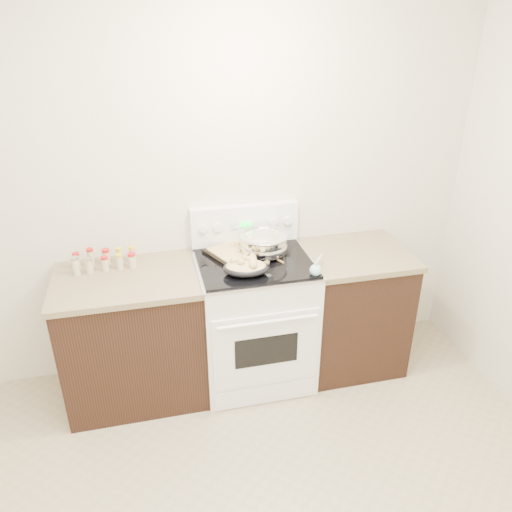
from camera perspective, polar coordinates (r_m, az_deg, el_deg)
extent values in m
cube|color=beige|center=(3.42, -7.36, 7.60)|extent=(4.00, 0.05, 2.70)
cube|color=black|center=(3.51, -13.71, -9.20)|extent=(0.90, 0.64, 0.88)
cube|color=brown|center=(3.27, -14.56, -2.62)|extent=(0.93, 0.67, 0.04)
cube|color=black|center=(3.78, 10.68, -6.08)|extent=(0.70, 0.64, 0.88)
cube|color=brown|center=(3.56, 11.29, 0.19)|extent=(0.73, 0.67, 0.04)
cube|color=white|center=(3.55, -0.19, -7.47)|extent=(0.76, 0.66, 0.92)
cube|color=white|center=(3.29, 1.18, -10.72)|extent=(0.70, 0.01, 0.55)
cube|color=black|center=(3.28, 1.21, -10.79)|extent=(0.42, 0.01, 0.22)
cylinder|color=white|center=(3.12, 1.40, -7.55)|extent=(0.65, 0.02, 0.02)
cube|color=white|center=(3.53, 1.11, -15.56)|extent=(0.70, 0.01, 0.14)
cube|color=silver|center=(3.31, -0.20, -0.77)|extent=(0.78, 0.68, 0.01)
cube|color=black|center=(3.31, -0.20, -0.59)|extent=(0.74, 0.64, 0.01)
cube|color=white|center=(3.51, -1.31, 3.67)|extent=(0.76, 0.07, 0.28)
cylinder|color=white|center=(3.42, -6.07, 3.12)|extent=(0.06, 0.02, 0.06)
cylinder|color=white|center=(3.43, -4.42, 3.28)|extent=(0.06, 0.02, 0.06)
cylinder|color=white|center=(3.51, 2.06, 3.88)|extent=(0.06, 0.02, 0.06)
cylinder|color=white|center=(3.53, 3.62, 4.02)|extent=(0.06, 0.02, 0.06)
cube|color=#19E533|center=(3.47, -1.16, 3.62)|extent=(0.09, 0.00, 0.04)
cube|color=silver|center=(3.45, -2.46, 3.49)|extent=(0.05, 0.00, 0.05)
cube|color=silver|center=(3.48, 0.13, 3.73)|extent=(0.05, 0.00, 0.05)
ellipsoid|color=silver|center=(3.36, 0.92, 1.14)|extent=(0.36, 0.36, 0.19)
cylinder|color=silver|center=(3.38, 0.91, 0.26)|extent=(0.17, 0.17, 0.01)
torus|color=silver|center=(3.32, 0.93, 2.33)|extent=(0.33, 0.33, 0.02)
cylinder|color=silver|center=(3.35, 0.92, 1.46)|extent=(0.30, 0.30, 0.11)
cylinder|color=brown|center=(3.33, 0.93, 2.14)|extent=(0.29, 0.29, 0.00)
cube|color=beige|center=(3.34, -1.03, 2.32)|extent=(0.04, 0.04, 0.02)
cube|color=beige|center=(3.35, 2.06, 2.39)|extent=(0.04, 0.04, 0.03)
cube|color=beige|center=(3.41, 0.24, 2.85)|extent=(0.04, 0.04, 0.02)
cube|color=beige|center=(3.33, 0.03, 2.24)|extent=(0.04, 0.04, 0.03)
cube|color=beige|center=(3.36, -0.69, 2.48)|extent=(0.03, 0.03, 0.02)
cube|color=beige|center=(3.30, -0.71, 2.03)|extent=(0.03, 0.03, 0.02)
cube|color=beige|center=(3.42, 1.93, 2.90)|extent=(0.03, 0.03, 0.02)
cube|color=beige|center=(3.39, 2.37, 2.72)|extent=(0.03, 0.03, 0.02)
cube|color=beige|center=(3.34, 1.21, 2.35)|extent=(0.03, 0.03, 0.03)
cube|color=beige|center=(3.39, -0.51, 2.73)|extent=(0.03, 0.03, 0.02)
cube|color=beige|center=(3.29, -0.55, 1.96)|extent=(0.03, 0.03, 0.02)
cube|color=beige|center=(3.32, 0.96, 2.18)|extent=(0.04, 0.04, 0.02)
cube|color=beige|center=(3.23, -0.16, 1.50)|extent=(0.04, 0.04, 0.03)
ellipsoid|color=black|center=(3.12, -1.17, -1.41)|extent=(0.32, 0.25, 0.08)
ellipsoid|color=tan|center=(3.12, -1.17, -1.21)|extent=(0.29, 0.23, 0.06)
sphere|color=tan|center=(3.06, -0.34, -1.09)|extent=(0.05, 0.05, 0.05)
sphere|color=tan|center=(3.09, -0.35, -0.81)|extent=(0.06, 0.06, 0.06)
sphere|color=tan|center=(3.09, -1.71, -0.72)|extent=(0.05, 0.05, 0.05)
sphere|color=tan|center=(3.13, -0.83, -0.32)|extent=(0.04, 0.04, 0.04)
sphere|color=tan|center=(3.17, -0.40, -0.12)|extent=(0.05, 0.05, 0.05)
sphere|color=tan|center=(3.15, -1.31, -0.19)|extent=(0.04, 0.04, 0.04)
sphere|color=tan|center=(3.12, -2.57, -0.50)|extent=(0.05, 0.05, 0.05)
sphere|color=tan|center=(3.13, -0.35, -0.43)|extent=(0.05, 0.05, 0.05)
cube|color=black|center=(3.42, -1.69, 0.66)|extent=(0.53, 0.46, 0.02)
cube|color=tan|center=(3.42, -1.70, 0.84)|extent=(0.47, 0.41, 0.02)
sphere|color=tan|center=(3.39, 0.57, 0.88)|extent=(0.03, 0.03, 0.03)
sphere|color=tan|center=(3.44, -1.63, 1.23)|extent=(0.04, 0.04, 0.04)
sphere|color=tan|center=(3.38, -0.73, 0.76)|extent=(0.03, 0.03, 0.03)
sphere|color=tan|center=(3.45, 0.40, 1.35)|extent=(0.03, 0.03, 0.03)
sphere|color=tan|center=(3.37, -1.52, 0.65)|extent=(0.03, 0.03, 0.03)
sphere|color=tan|center=(3.51, -0.55, 1.86)|extent=(0.03, 0.03, 0.03)
sphere|color=tan|center=(3.46, -2.22, 1.38)|extent=(0.04, 0.04, 0.04)
sphere|color=tan|center=(3.52, -0.28, 1.88)|extent=(0.04, 0.04, 0.04)
sphere|color=tan|center=(3.36, -2.02, 0.58)|extent=(0.03, 0.03, 0.03)
sphere|color=tan|center=(3.44, -2.68, 1.24)|extent=(0.04, 0.04, 0.04)
cylinder|color=tan|center=(3.35, 1.58, 0.04)|extent=(0.13, 0.25, 0.01)
sphere|color=tan|center=(3.25, 1.19, -0.73)|extent=(0.04, 0.04, 0.04)
sphere|color=#92CBDB|center=(3.14, 6.83, -1.62)|extent=(0.08, 0.08, 0.08)
cylinder|color=#92CBDB|center=(3.23, 7.19, -0.36)|extent=(0.13, 0.22, 0.07)
cylinder|color=#BFB28C|center=(3.44, -19.80, -0.64)|extent=(0.04, 0.04, 0.09)
cylinder|color=#B21414|center=(3.42, -19.94, 0.19)|extent=(0.04, 0.04, 0.02)
cylinder|color=#BFB28C|center=(3.43, -18.35, -0.31)|extent=(0.04, 0.04, 0.11)
cylinder|color=#B21414|center=(3.40, -18.50, 0.68)|extent=(0.04, 0.04, 0.02)
cylinder|color=#BFB28C|center=(3.43, -16.72, -0.23)|extent=(0.05, 0.05, 0.09)
cylinder|color=#B21414|center=(3.41, -16.84, 0.60)|extent=(0.05, 0.05, 0.02)
cylinder|color=#BFB28C|center=(3.42, -15.30, -0.10)|extent=(0.04, 0.04, 0.09)
cylinder|color=gold|center=(3.40, -15.41, 0.75)|extent=(0.04, 0.04, 0.02)
cylinder|color=#BFB28C|center=(3.42, -13.91, 0.08)|extent=(0.04, 0.04, 0.09)
cylinder|color=gold|center=(3.40, -14.01, 0.92)|extent=(0.04, 0.04, 0.02)
cylinder|color=#BFB28C|center=(3.36, -19.89, -1.21)|extent=(0.05, 0.05, 0.11)
cylinder|color=#B2B2B7|center=(3.33, -20.05, -0.26)|extent=(0.05, 0.05, 0.02)
cylinder|color=#BFB28C|center=(3.35, -18.51, -1.19)|extent=(0.05, 0.05, 0.09)
cylinder|color=#B2B2B7|center=(3.33, -18.64, -0.37)|extent=(0.05, 0.05, 0.02)
cylinder|color=#BFB28C|center=(3.35, -16.86, -0.99)|extent=(0.04, 0.04, 0.09)
cylinder|color=#B21414|center=(3.33, -16.97, -0.20)|extent=(0.04, 0.04, 0.02)
cylinder|color=#BFB28C|center=(3.35, -15.32, -0.76)|extent=(0.04, 0.04, 0.09)
cylinder|color=gold|center=(3.32, -15.43, 0.07)|extent=(0.04, 0.04, 0.02)
cylinder|color=#BFB28C|center=(3.34, -13.96, -0.63)|extent=(0.05, 0.05, 0.09)
cylinder|color=#B21414|center=(3.32, -14.06, 0.17)|extent=(0.05, 0.05, 0.02)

